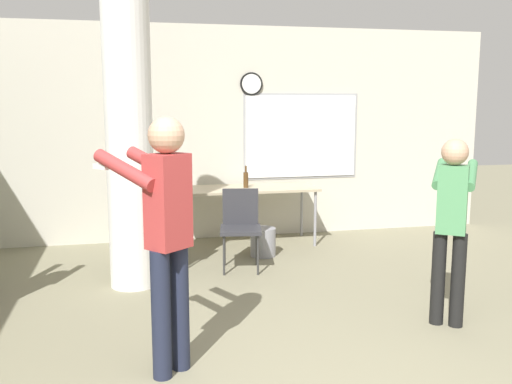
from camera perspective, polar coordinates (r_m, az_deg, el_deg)
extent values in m
cube|color=beige|center=(7.60, -5.34, 5.83)|extent=(8.00, 0.12, 2.80)
cylinder|color=black|center=(7.63, -0.47, 10.76)|extent=(0.30, 0.03, 0.30)
cylinder|color=white|center=(7.62, -0.45, 10.76)|extent=(0.25, 0.01, 0.25)
cube|color=#99999E|center=(7.83, 4.53, 5.57)|extent=(1.61, 0.01, 1.16)
cube|color=white|center=(7.82, 4.55, 5.56)|extent=(1.55, 0.02, 1.10)
cylinder|color=white|center=(5.66, -12.55, 4.54)|extent=(0.45, 0.45, 2.80)
cube|color=tan|center=(7.24, -1.28, 0.33)|extent=(1.86, 0.70, 0.03)
cylinder|color=gray|center=(6.90, -7.89, -3.31)|extent=(0.04, 0.04, 0.71)
cylinder|color=gray|center=(7.25, 5.94, -2.68)|extent=(0.04, 0.04, 0.71)
cylinder|color=gray|center=(7.47, -8.27, -2.38)|extent=(0.04, 0.04, 0.71)
cylinder|color=gray|center=(7.79, 4.58, -1.84)|extent=(0.04, 0.04, 0.71)
cylinder|color=#4C3319|center=(7.22, -1.02, 1.21)|extent=(0.06, 0.06, 0.20)
cylinder|color=#4C3319|center=(7.20, -1.02, 2.31)|extent=(0.03, 0.03, 0.08)
cylinder|color=gray|center=(6.80, 0.71, -5.02)|extent=(0.30, 0.30, 0.34)
cube|color=#2D2D33|center=(6.17, -1.54, -3.80)|extent=(0.51, 0.51, 0.04)
cube|color=#2D2D33|center=(6.33, -1.57, -1.45)|extent=(0.39, 0.10, 0.40)
cylinder|color=#333333|center=(6.06, -3.22, -6.36)|extent=(0.02, 0.02, 0.43)
cylinder|color=#333333|center=(6.06, 0.20, -6.33)|extent=(0.02, 0.02, 0.43)
cylinder|color=#333333|center=(6.41, -3.17, -5.50)|extent=(0.02, 0.02, 0.43)
cylinder|color=#333333|center=(6.41, 0.07, -5.48)|extent=(0.02, 0.02, 0.43)
cube|color=#2D2D33|center=(6.44, -8.73, -3.37)|extent=(0.44, 0.44, 0.04)
cube|color=#2D2D33|center=(6.19, -8.63, -1.78)|extent=(0.40, 0.03, 0.40)
cylinder|color=#333333|center=(6.68, -7.26, -4.95)|extent=(0.02, 0.02, 0.43)
cylinder|color=#333333|center=(6.66, -10.36, -5.08)|extent=(0.02, 0.02, 0.43)
cylinder|color=#333333|center=(6.33, -6.92, -5.72)|extent=(0.02, 0.02, 0.43)
cylinder|color=#333333|center=(6.31, -10.19, -5.87)|extent=(0.02, 0.02, 0.43)
cylinder|color=black|center=(4.95, 19.54, -8.34)|extent=(0.11, 0.11, 0.78)
cylinder|color=black|center=(4.96, 17.76, -8.22)|extent=(0.11, 0.11, 0.78)
cube|color=#4C8C59|center=(4.81, 19.05, -0.71)|extent=(0.29, 0.28, 0.55)
sphere|color=tan|center=(4.76, 19.28, 3.79)|extent=(0.21, 0.21, 0.21)
cylinder|color=#4C8C59|center=(5.00, 20.73, 1.61)|extent=(0.35, 0.44, 0.22)
cylinder|color=#4C8C59|center=(5.01, 17.89, 1.78)|extent=(0.35, 0.44, 0.22)
cube|color=white|center=(5.23, 18.09, 2.06)|extent=(0.10, 0.13, 0.04)
cylinder|color=#1E2338|center=(3.99, -7.62, -11.38)|extent=(0.13, 0.13, 0.87)
cylinder|color=#1E2338|center=(3.88, -9.47, -12.04)|extent=(0.13, 0.13, 0.87)
cube|color=#B23838|center=(3.74, -8.80, -0.93)|extent=(0.32, 0.32, 0.62)
sphere|color=tan|center=(3.69, -8.96, 5.63)|extent=(0.24, 0.24, 0.24)
cylinder|color=#B23838|center=(3.98, -9.88, 2.57)|extent=(0.42, 0.48, 0.25)
cylinder|color=#B23838|center=(3.80, -12.99, 2.17)|extent=(0.42, 0.48, 0.25)
cube|color=white|center=(3.99, -15.26, 2.47)|extent=(0.11, 0.12, 0.04)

